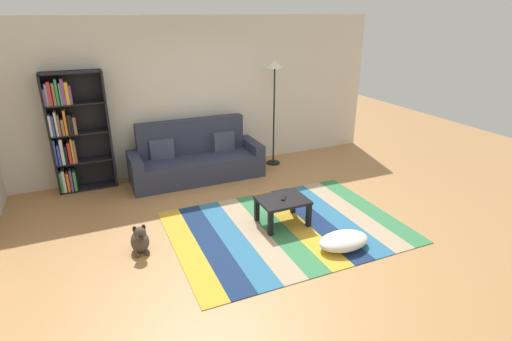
% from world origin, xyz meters
% --- Properties ---
extents(ground_plane, '(14.00, 14.00, 0.00)m').
position_xyz_m(ground_plane, '(0.00, 0.00, 0.00)').
color(ground_plane, '#B27F4C').
extents(back_wall, '(6.80, 0.10, 2.70)m').
position_xyz_m(back_wall, '(0.00, 2.55, 1.35)').
color(back_wall, silver).
rests_on(back_wall, ground_plane).
extents(rug, '(3.06, 2.24, 0.01)m').
position_xyz_m(rug, '(0.27, -0.21, 0.01)').
color(rug, gold).
rests_on(rug, ground_plane).
extents(couch, '(2.26, 0.80, 1.00)m').
position_xyz_m(couch, '(-0.35, 2.02, 0.34)').
color(couch, '#2D3347').
rests_on(couch, ground_plane).
extents(bookshelf, '(0.90, 0.28, 1.91)m').
position_xyz_m(bookshelf, '(-2.25, 2.31, 0.98)').
color(bookshelf, black).
rests_on(bookshelf, ground_plane).
extents(coffee_table, '(0.66, 0.52, 0.37)m').
position_xyz_m(coffee_table, '(0.26, -0.09, 0.31)').
color(coffee_table, black).
rests_on(coffee_table, rug).
extents(pouf, '(0.66, 0.41, 0.19)m').
position_xyz_m(pouf, '(0.68, -0.95, 0.10)').
color(pouf, white).
rests_on(pouf, rug).
extents(dog, '(0.22, 0.35, 0.40)m').
position_xyz_m(dog, '(-1.64, -0.00, 0.16)').
color(dog, '#473D33').
rests_on(dog, ground_plane).
extents(standing_lamp, '(0.32, 0.32, 1.95)m').
position_xyz_m(standing_lamp, '(1.20, 2.09, 1.63)').
color(standing_lamp, black).
rests_on(standing_lamp, ground_plane).
extents(tv_remote, '(0.12, 0.15, 0.02)m').
position_xyz_m(tv_remote, '(0.28, -0.08, 0.39)').
color(tv_remote, black).
rests_on(tv_remote, coffee_table).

